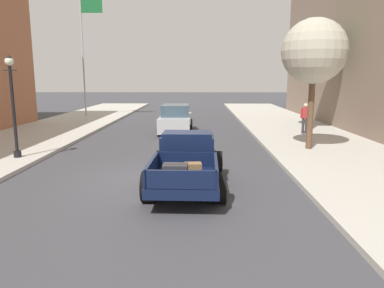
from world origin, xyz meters
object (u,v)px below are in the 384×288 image
street_tree_nearest (314,52)px  hotrod_truck_navy (187,160)px  flagpole (85,43)px  street_tree_second (315,46)px  car_background_silver (176,120)px  pedestrian_sidewalk_right (305,117)px  street_lamp_near (13,99)px

street_tree_nearest → hotrod_truck_navy: bearing=-136.0°
flagpole → street_tree_second: (15.47, -6.91, -0.81)m
car_background_silver → pedestrian_sidewalk_right: bearing=-8.8°
street_tree_nearest → street_tree_second: size_ratio=0.86×
pedestrian_sidewalk_right → street_tree_nearest: (-1.02, -4.23, 3.13)m
pedestrian_sidewalk_right → street_lamp_near: street_lamp_near is taller
flagpole → car_background_silver: bearing=-46.0°
street_lamp_near → flagpole: 15.50m
car_background_silver → pedestrian_sidewalk_right: size_ratio=2.61×
street_lamp_near → street_tree_nearest: (11.72, 1.97, 1.83)m
hotrod_truck_navy → pedestrian_sidewalk_right: pedestrian_sidewalk_right is taller
hotrod_truck_navy → street_lamp_near: bearing=156.1°
pedestrian_sidewalk_right → street_tree_second: (0.91, 1.90, 3.87)m
hotrod_truck_navy → pedestrian_sidewalk_right: bearing=56.3°
hotrod_truck_navy → street_tree_nearest: bearing=44.0°
street_tree_nearest → flagpole: bearing=136.0°
hotrod_truck_navy → flagpole: flagpole is taller
hotrod_truck_navy → car_background_silver: size_ratio=1.16×
hotrod_truck_navy → street_tree_second: bearing=57.6°
car_background_silver → street_tree_nearest: 8.80m
hotrod_truck_navy → flagpole: (-8.45, 17.95, 5.02)m
hotrod_truck_navy → flagpole: bearing=115.2°
pedestrian_sidewalk_right → street_tree_second: bearing=64.3°
hotrod_truck_navy → street_tree_nearest: street_tree_nearest is taller
car_background_silver → street_tree_nearest: (6.09, -5.33, 3.45)m
street_lamp_near → street_tree_second: bearing=30.7°
car_background_silver → street_tree_second: street_tree_second is taller
street_tree_nearest → street_tree_second: (1.94, 6.13, 0.75)m
hotrod_truck_navy → flagpole: size_ratio=0.54×
street_lamp_near → street_tree_second: 16.09m
hotrod_truck_navy → street_tree_second: (7.02, 11.04, 4.21)m
car_background_silver → flagpole: (-7.44, 7.71, 5.00)m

